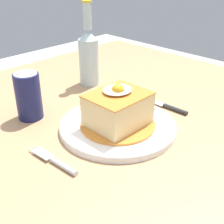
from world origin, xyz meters
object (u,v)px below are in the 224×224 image
Objects in this scene: main_plate at (118,126)px; beer_bottle_clear at (89,55)px; knife at (168,107)px; fork at (57,162)px; soda_can at (28,96)px.

beer_bottle_clear is (0.15, 0.27, 0.09)m from main_plate.
fork is at bearing 177.62° from knife.
knife is 0.31m from beer_bottle_clear.
main_plate reaches higher than fork.
fork is (-0.19, -0.01, -0.00)m from main_plate.
main_plate is at bearing -118.67° from beer_bottle_clear.
knife is 0.62× the size of beer_bottle_clear.
soda_can is (0.08, 0.22, 0.06)m from fork.
beer_bottle_clear reaches higher than fork.
beer_bottle_clear is (-0.03, 0.30, 0.09)m from knife.
soda_can is at bearing 119.64° from main_plate.
fork is 0.24m from soda_can.
knife is at bearing -7.73° from main_plate.
knife is 1.33× the size of soda_can.
knife is at bearing -2.38° from fork.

